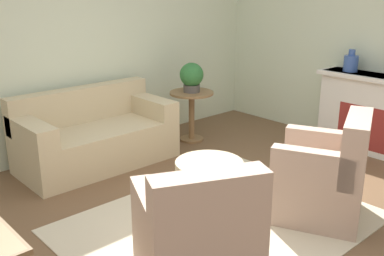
{
  "coord_description": "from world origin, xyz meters",
  "views": [
    {
      "loc": [
        -2.63,
        -2.51,
        2.08
      ],
      "look_at": [
        0.15,
        0.55,
        0.75
      ],
      "focal_mm": 42.0,
      "sensor_mm": 36.0,
      "label": 1
    }
  ],
  "objects_px": {
    "couch": "(95,137)",
    "ottoman_table": "(209,179)",
    "side_table": "(192,107)",
    "armchair_left": "(197,243)",
    "armchair_right": "(325,178)",
    "potted_plant_on_side_table": "(192,76)",
    "vase_mantel_near": "(351,63)"
  },
  "relations": [
    {
      "from": "couch",
      "to": "armchair_left",
      "type": "relative_size",
      "value": 1.81
    },
    {
      "from": "armchair_left",
      "to": "ottoman_table",
      "type": "relative_size",
      "value": 1.56
    },
    {
      "from": "couch",
      "to": "armchair_left",
      "type": "distance_m",
      "value": 2.68
    },
    {
      "from": "ottoman_table",
      "to": "vase_mantel_near",
      "type": "bearing_deg",
      "value": 1.91
    },
    {
      "from": "side_table",
      "to": "potted_plant_on_side_table",
      "type": "height_order",
      "value": "potted_plant_on_side_table"
    },
    {
      "from": "armchair_right",
      "to": "armchair_left",
      "type": "bearing_deg",
      "value": 180.0
    },
    {
      "from": "armchair_right",
      "to": "side_table",
      "type": "height_order",
      "value": "armchair_right"
    },
    {
      "from": "side_table",
      "to": "vase_mantel_near",
      "type": "relative_size",
      "value": 2.42
    },
    {
      "from": "vase_mantel_near",
      "to": "potted_plant_on_side_table",
      "type": "relative_size",
      "value": 0.72
    },
    {
      "from": "armchair_right",
      "to": "potted_plant_on_side_table",
      "type": "distance_m",
      "value": 2.54
    },
    {
      "from": "armchair_right",
      "to": "vase_mantel_near",
      "type": "distance_m",
      "value": 2.26
    },
    {
      "from": "side_table",
      "to": "ottoman_table",
      "type": "bearing_deg",
      "value": -127.48
    },
    {
      "from": "ottoman_table",
      "to": "armchair_right",
      "type": "bearing_deg",
      "value": -50.46
    },
    {
      "from": "armchair_left",
      "to": "couch",
      "type": "bearing_deg",
      "value": 74.28
    },
    {
      "from": "ottoman_table",
      "to": "potted_plant_on_side_table",
      "type": "height_order",
      "value": "potted_plant_on_side_table"
    },
    {
      "from": "couch",
      "to": "potted_plant_on_side_table",
      "type": "height_order",
      "value": "potted_plant_on_side_table"
    },
    {
      "from": "armchair_left",
      "to": "potted_plant_on_side_table",
      "type": "height_order",
      "value": "potted_plant_on_side_table"
    },
    {
      "from": "couch",
      "to": "ottoman_table",
      "type": "distance_m",
      "value": 1.76
    },
    {
      "from": "armchair_right",
      "to": "ottoman_table",
      "type": "distance_m",
      "value": 1.07
    },
    {
      "from": "armchair_left",
      "to": "ottoman_table",
      "type": "xyz_separation_m",
      "value": [
        0.92,
        0.82,
        -0.08
      ]
    },
    {
      "from": "armchair_left",
      "to": "side_table",
      "type": "relative_size",
      "value": 1.46
    },
    {
      "from": "couch",
      "to": "potted_plant_on_side_table",
      "type": "xyz_separation_m",
      "value": [
        1.42,
        -0.15,
        0.57
      ]
    },
    {
      "from": "side_table",
      "to": "armchair_left",
      "type": "bearing_deg",
      "value": -131.52
    },
    {
      "from": "potted_plant_on_side_table",
      "to": "side_table",
      "type": "bearing_deg",
      "value": 180.0
    },
    {
      "from": "ottoman_table",
      "to": "side_table",
      "type": "xyz_separation_m",
      "value": [
        1.23,
        1.6,
        0.17
      ]
    },
    {
      "from": "couch",
      "to": "vase_mantel_near",
      "type": "xyz_separation_m",
      "value": [
        2.81,
        -1.67,
        0.78
      ]
    },
    {
      "from": "armchair_right",
      "to": "potted_plant_on_side_table",
      "type": "bearing_deg",
      "value": 77.27
    },
    {
      "from": "couch",
      "to": "potted_plant_on_side_table",
      "type": "bearing_deg",
      "value": -6.07
    },
    {
      "from": "armchair_left",
      "to": "armchair_right",
      "type": "relative_size",
      "value": 1.0
    },
    {
      "from": "couch",
      "to": "armchair_right",
      "type": "distance_m",
      "value": 2.72
    },
    {
      "from": "couch",
      "to": "vase_mantel_near",
      "type": "bearing_deg",
      "value": -30.63
    },
    {
      "from": "side_table",
      "to": "vase_mantel_near",
      "type": "distance_m",
      "value": 2.15
    }
  ]
}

